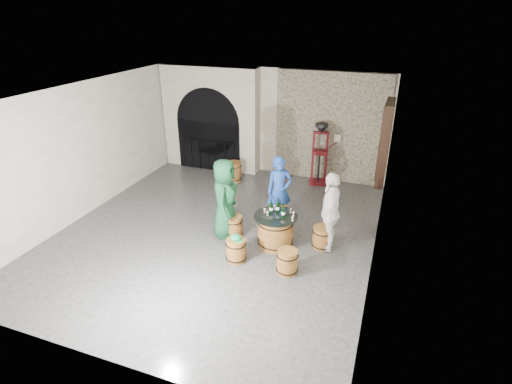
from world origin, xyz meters
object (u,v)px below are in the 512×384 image
(person_blue, at_px, (279,191))
(person_white, at_px, (330,212))
(barrel_stool_far, at_px, (279,214))
(wine_bottle_center, at_px, (283,212))
(person_green, at_px, (225,199))
(corking_press, at_px, (320,150))
(barrel_table, at_px, (275,231))
(barrel_stool_right, at_px, (322,238))
(barrel_stool_near_left, at_px, (236,250))
(wine_bottle_left, at_px, (271,208))
(barrel_stool_left, at_px, (234,227))
(wine_bottle_right, at_px, (278,207))
(barrel_stool_near_right, at_px, (287,262))
(side_barrel, at_px, (234,172))

(person_blue, xyz_separation_m, person_white, (1.34, -0.76, 0.05))
(barrel_stool_far, distance_m, wine_bottle_center, 1.23)
(person_green, distance_m, corking_press, 3.86)
(barrel_table, xyz_separation_m, wine_bottle_center, (0.16, -0.00, 0.50))
(barrel_stool_right, distance_m, barrel_stool_near_left, 1.90)
(wine_bottle_center, bearing_deg, wine_bottle_left, 161.50)
(barrel_stool_left, bearing_deg, wine_bottle_right, 6.93)
(barrel_table, height_order, barrel_stool_near_right, barrel_table)
(person_blue, distance_m, corking_press, 2.66)
(barrel_stool_right, bearing_deg, person_blue, 146.95)
(wine_bottle_center, bearing_deg, barrel_table, 178.33)
(barrel_table, distance_m, wine_bottle_right, 0.53)
(wine_bottle_right, bearing_deg, person_blue, 104.40)
(barrel_stool_left, bearing_deg, person_white, 6.44)
(wine_bottle_left, height_order, wine_bottle_right, same)
(side_barrel, bearing_deg, barrel_stool_near_left, -66.74)
(wine_bottle_right, bearing_deg, wine_bottle_left, -148.39)
(barrel_stool_right, xyz_separation_m, wine_bottle_right, (-0.99, -0.08, 0.62))
(person_blue, relative_size, side_barrel, 2.74)
(person_blue, xyz_separation_m, wine_bottle_left, (0.10, -0.95, 0.03))
(wine_bottle_left, bearing_deg, person_green, -178.18)
(wine_bottle_left, bearing_deg, barrel_stool_near_left, -115.86)
(barrel_table, xyz_separation_m, person_green, (-1.20, 0.06, 0.56))
(wine_bottle_center, relative_size, wine_bottle_right, 1.00)
(wine_bottle_left, distance_m, wine_bottle_right, 0.15)
(person_blue, distance_m, wine_bottle_center, 1.13)
(barrel_stool_far, distance_m, person_green, 1.50)
(barrel_stool_near_left, height_order, wine_bottle_left, wine_bottle_left)
(barrel_stool_near_left, bearing_deg, person_white, 33.48)
(barrel_stool_right, bearing_deg, wine_bottle_left, -171.74)
(barrel_stool_left, relative_size, barrel_stool_far, 1.00)
(corking_press, bearing_deg, wine_bottle_left, -105.41)
(wine_bottle_right, bearing_deg, barrel_stool_far, 104.52)
(wine_bottle_left, relative_size, wine_bottle_center, 1.00)
(barrel_stool_far, bearing_deg, barrel_stool_near_left, -101.29)
(barrel_stool_near_left, bearing_deg, wine_bottle_center, 47.64)
(barrel_stool_right, bearing_deg, person_white, 14.79)
(corking_press, bearing_deg, barrel_stool_near_left, -109.95)
(wine_bottle_center, bearing_deg, corking_press, 89.60)
(person_white, distance_m, wine_bottle_center, 0.98)
(barrel_stool_near_left, relative_size, corking_press, 0.28)
(barrel_stool_far, height_order, person_green, person_green)
(barrel_stool_left, relative_size, barrel_stool_near_left, 1.00)
(barrel_stool_near_right, bearing_deg, wine_bottle_center, 112.19)
(person_green, bearing_deg, corking_press, -33.53)
(wine_bottle_left, distance_m, side_barrel, 3.61)
(barrel_stool_right, bearing_deg, side_barrel, 139.50)
(barrel_stool_left, xyz_separation_m, person_blue, (0.77, 1.00, 0.59))
(wine_bottle_center, xyz_separation_m, side_barrel, (-2.39, 3.00, -0.56))
(barrel_stool_near_left, relative_size, person_green, 0.27)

